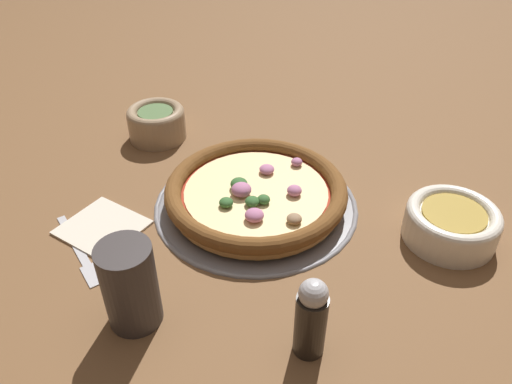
# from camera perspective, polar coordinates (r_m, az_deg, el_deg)

# --- Properties ---
(ground_plane) EXTENTS (3.00, 3.00, 0.00)m
(ground_plane) POSITION_cam_1_polar(r_m,az_deg,el_deg) (0.82, -0.00, -1.50)
(ground_plane) COLOR brown
(pizza_tray) EXTENTS (0.33, 0.33, 0.01)m
(pizza_tray) POSITION_cam_1_polar(r_m,az_deg,el_deg) (0.81, -0.00, -1.32)
(pizza_tray) COLOR gray
(pizza_tray) RESTS_ON ground_plane
(pizza) EXTENTS (0.29, 0.29, 0.04)m
(pizza) POSITION_cam_1_polar(r_m,az_deg,el_deg) (0.80, 0.01, -0.02)
(pizza) COLOR tan
(pizza) RESTS_ON pizza_tray
(bowl_near) EXTENTS (0.14, 0.14, 0.06)m
(bowl_near) POSITION_cam_1_polar(r_m,az_deg,el_deg) (0.79, 21.44, -3.26)
(bowl_near) COLOR silver
(bowl_near) RESTS_ON ground_plane
(bowl_far) EXTENTS (0.11, 0.11, 0.06)m
(bowl_far) POSITION_cam_1_polar(r_m,az_deg,el_deg) (1.00, -11.30, 7.87)
(bowl_far) COLOR #9E8466
(bowl_far) RESTS_ON ground_plane
(drinking_cup) EXTENTS (0.07, 0.07, 0.12)m
(drinking_cup) POSITION_cam_1_polar(r_m,az_deg,el_deg) (0.62, -14.21, -10.31)
(drinking_cup) COLOR #383333
(drinking_cup) RESTS_ON ground_plane
(napkin) EXTENTS (0.12, 0.11, 0.01)m
(napkin) POSITION_cam_1_polar(r_m,az_deg,el_deg) (0.80, -17.17, -3.78)
(napkin) COLOR beige
(napkin) RESTS_ON ground_plane
(fork) EXTENTS (0.16, 0.09, 0.00)m
(fork) POSITION_cam_1_polar(r_m,az_deg,el_deg) (0.77, -19.44, -6.54)
(fork) COLOR #B7B7BC
(fork) RESTS_ON ground_plane
(pepper_shaker) EXTENTS (0.04, 0.04, 0.11)m
(pepper_shaker) POSITION_cam_1_polar(r_m,az_deg,el_deg) (0.58, 6.31, -14.08)
(pepper_shaker) COLOR black
(pepper_shaker) RESTS_ON ground_plane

